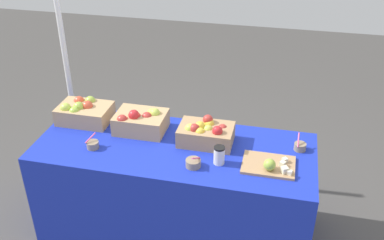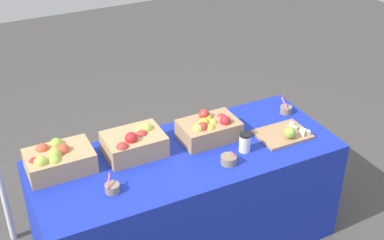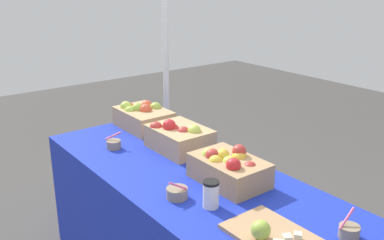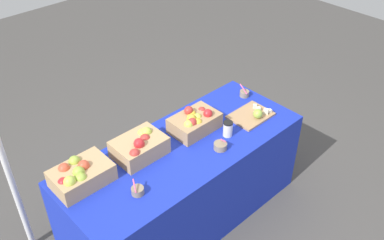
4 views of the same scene
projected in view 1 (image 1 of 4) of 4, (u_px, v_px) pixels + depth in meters
ground_plane at (176, 227)px, 3.37m from camera, size 10.00×10.00×0.00m
table at (175, 189)px, 3.18m from camera, size 1.90×0.76×0.74m
apple_crate_left at (83, 112)px, 3.26m from camera, size 0.38×0.26×0.17m
apple_crate_middle at (141, 121)px, 3.14m from camera, size 0.36×0.26×0.18m
apple_crate_right at (206, 133)px, 3.00m from camera, size 0.37×0.24×0.18m
cutting_board_front at (270, 165)px, 2.77m from camera, size 0.33×0.25×0.09m
sample_bowl_near at (300, 147)px, 2.94m from camera, size 0.08×0.09×0.11m
sample_bowl_mid at (93, 145)px, 2.96m from camera, size 0.08×0.09×0.10m
sample_bowl_far at (193, 163)px, 2.78m from camera, size 0.10×0.10×0.09m
coffee_cup at (219, 155)px, 2.79m from camera, size 0.07×0.07×0.12m
tent_pole at (65, 54)px, 3.52m from camera, size 0.04×0.04×2.17m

